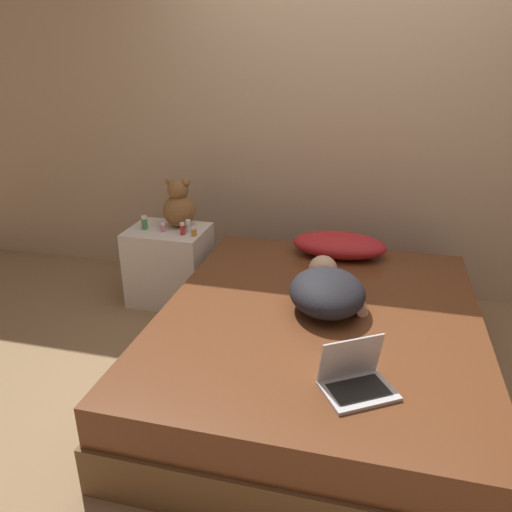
# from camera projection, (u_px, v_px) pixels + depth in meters

# --- Properties ---
(ground_plane) EXTENTS (12.00, 12.00, 0.00)m
(ground_plane) POSITION_uv_depth(u_px,v_px,m) (316.00, 381.00, 2.83)
(ground_plane) COLOR #937551
(wall_back) EXTENTS (8.00, 0.06, 2.60)m
(wall_back) POSITION_uv_depth(u_px,v_px,m) (350.00, 117.00, 3.50)
(wall_back) COLOR tan
(wall_back) RESTS_ON ground_plane
(bed) EXTENTS (1.71, 2.05, 0.44)m
(bed) POSITION_uv_depth(u_px,v_px,m) (318.00, 348.00, 2.75)
(bed) COLOR brown
(bed) RESTS_ON ground_plane
(nightstand) EXTENTS (0.55, 0.43, 0.56)m
(nightstand) POSITION_uv_depth(u_px,v_px,m) (170.00, 265.00, 3.65)
(nightstand) COLOR silver
(nightstand) RESTS_ON ground_plane
(pillow) EXTENTS (0.63, 0.35, 0.16)m
(pillow) POSITION_uv_depth(u_px,v_px,m) (339.00, 245.00, 3.36)
(pillow) COLOR red
(pillow) RESTS_ON bed
(person_lying) EXTENTS (0.49, 0.69, 0.20)m
(person_lying) POSITION_uv_depth(u_px,v_px,m) (327.00, 289.00, 2.69)
(person_lying) COLOR black
(person_lying) RESTS_ON bed
(laptop) EXTENTS (0.35, 0.33, 0.22)m
(laptop) POSITION_uv_depth(u_px,v_px,m) (356.00, 378.00, 2.05)
(laptop) COLOR silver
(laptop) RESTS_ON bed
(teddy_bear) EXTENTS (0.23, 0.23, 0.36)m
(teddy_bear) POSITION_uv_depth(u_px,v_px,m) (179.00, 205.00, 3.54)
(teddy_bear) COLOR brown
(teddy_bear) RESTS_ON nightstand
(bottle_clear) EXTENTS (0.04, 0.04, 0.09)m
(bottle_clear) POSITION_uv_depth(u_px,v_px,m) (188.00, 226.00, 3.46)
(bottle_clear) COLOR silver
(bottle_clear) RESTS_ON nightstand
(bottle_pink) EXTENTS (0.03, 0.03, 0.06)m
(bottle_pink) POSITION_uv_depth(u_px,v_px,m) (163.00, 227.00, 3.48)
(bottle_pink) COLOR pink
(bottle_pink) RESTS_ON nightstand
(bottle_red) EXTENTS (0.03, 0.03, 0.09)m
(bottle_red) POSITION_uv_depth(u_px,v_px,m) (182.00, 229.00, 3.42)
(bottle_red) COLOR #B72D2D
(bottle_red) RESTS_ON nightstand
(bottle_green) EXTENTS (0.04, 0.04, 0.10)m
(bottle_green) POSITION_uv_depth(u_px,v_px,m) (144.00, 223.00, 3.52)
(bottle_green) COLOR #3D8E4C
(bottle_green) RESTS_ON nightstand
(bottle_amber) EXTENTS (0.04, 0.04, 0.07)m
(bottle_amber) POSITION_uv_depth(u_px,v_px,m) (194.00, 232.00, 3.39)
(bottle_amber) COLOR gold
(bottle_amber) RESTS_ON nightstand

